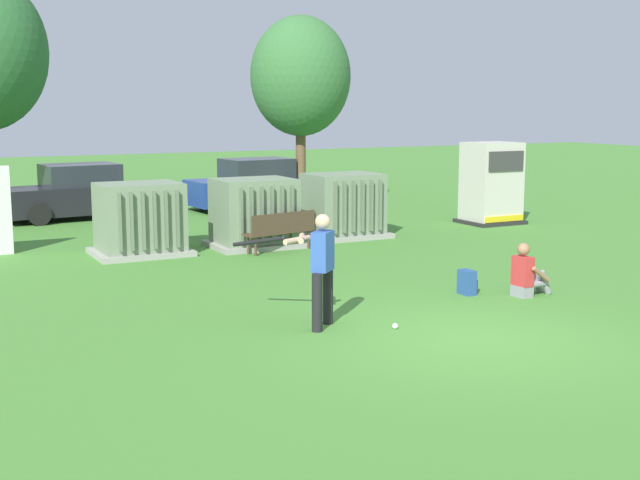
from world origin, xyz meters
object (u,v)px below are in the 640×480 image
Objects in this scene: transformer_mid_east at (343,206)px; sports_ball at (395,326)px; backpack at (467,283)px; transformer_west at (140,220)px; batter at (319,264)px; parked_car_left_of_center at (77,193)px; generator_enclosure at (491,183)px; park_bench at (281,229)px; parked_car_right_of_center at (254,185)px; transformer_mid_west at (254,214)px; seated_spectator at (527,275)px.

sports_ball is at bearing -113.94° from transformer_mid_east.
transformer_west is at bearing 121.38° from backpack.
batter is (-4.63, -7.62, 0.19)m from transformer_mid_east.
sports_ball is 0.02× the size of parked_car_left_of_center.
sports_ball is at bearing -83.71° from parked_car_left_of_center.
generator_enclosure is 7.49m from park_bench.
generator_enclosure reaches higher than parked_car_right_of_center.
generator_enclosure is 12.42m from batter.
transformer_mid_west is 2.62m from transformer_mid_east.
transformer_west is at bearing -90.08° from parked_car_left_of_center.
transformer_west is at bearing 176.42° from transformer_mid_west.
batter is 0.40× the size of parked_car_left_of_center.
parked_car_right_of_center is (0.33, 6.62, -0.04)m from transformer_mid_east.
transformer_mid_west is 7.59m from generator_enclosure.
sports_ball is 15.41m from parked_car_right_of_center.
transformer_west is 0.49× the size of parked_car_right_of_center.
park_bench is at bearing -167.87° from generator_enclosure.
sports_ball is at bearing -97.64° from transformer_mid_west.
transformer_mid_east reaches higher than seated_spectator.
batter reaches higher than parked_car_left_of_center.
parked_car_left_of_center is (-2.96, 7.95, 0.22)m from park_bench.
transformer_mid_west is 23.33× the size of sports_ball.
batter is at bearing -84.75° from transformer_west.
transformer_mid_west is 7.55m from parked_car_right_of_center.
backpack is at bearing -100.34° from transformer_mid_east.
park_bench is 6.43m from seated_spectator.
parked_car_left_of_center is at bearing 96.29° from sports_ball.
transformer_west is at bearing -177.54° from generator_enclosure.
transformer_mid_east is at bearing 58.72° from batter.
transformer_mid_west is 1.14× the size of park_bench.
generator_enclosure is 9.48m from backpack.
transformer_mid_east is 4.77× the size of backpack.
generator_enclosure reaches higher than transformer_west.
parked_car_left_of_center is at bearing 92.71° from batter.
parked_car_right_of_center is (4.96, 14.24, -0.22)m from batter.
parked_car_right_of_center is at bearing -0.42° from parked_car_left_of_center.
transformer_west is at bearing 159.18° from park_bench.
transformer_mid_east is 1.21× the size of batter.
transformer_mid_east reaches higher than backpack.
backpack is at bearing -58.62° from transformer_west.
transformer_west is 0.91× the size of generator_enclosure.
batter reaches higher than backpack.
generator_enclosure reaches higher than park_bench.
parked_car_right_of_center is at bearing 50.22° from transformer_west.
transformer_west and transformer_mid_west have the same top height.
batter is at bearing -140.53° from generator_enclosure.
generator_enclosure is 2.39× the size of seated_spectator.
seated_spectator is at bearing -92.99° from parked_car_right_of_center.
parked_car_left_of_center and parked_car_right_of_center have the same top height.
transformer_mid_east is 2.69m from park_bench.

